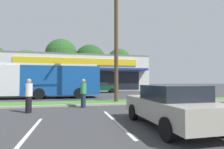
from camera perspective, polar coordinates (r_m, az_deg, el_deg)
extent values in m
cube|color=#427A2D|center=(13.14, -7.76, -8.92)|extent=(56.00, 2.20, 0.12)
cube|color=#99968C|center=(11.94, -7.25, -9.60)|extent=(56.00, 0.24, 0.12)
cube|color=silver|center=(6.08, -25.48, -17.14)|extent=(0.12, 4.80, 0.01)
cube|color=silver|center=(7.33, 1.07, -14.74)|extent=(0.12, 4.80, 0.01)
cube|color=silver|center=(7.47, 21.38, -14.35)|extent=(0.12, 4.80, 0.01)
cube|color=beige|center=(35.81, -10.95, -0.07)|extent=(24.34, 13.33, 5.89)
cube|color=black|center=(29.09, -10.58, -1.89)|extent=(20.45, 0.08, 3.06)
cube|color=navy|center=(28.50, -10.50, 1.91)|extent=(22.88, 1.40, 0.35)
cube|color=gold|center=(29.23, -10.53, 4.13)|extent=(19.47, 0.16, 1.06)
cube|color=slate|center=(36.06, -10.91, 4.85)|extent=(24.34, 13.33, 0.30)
cylinder|color=#473323|center=(45.81, -25.43, -1.62)|extent=(0.44, 0.44, 3.87)
sphere|color=#2D6026|center=(46.03, -25.34, 3.56)|extent=(5.91, 5.91, 5.91)
cylinder|color=#473323|center=(42.26, -15.97, -0.90)|extent=(0.44, 0.44, 5.08)
sphere|color=#23511E|center=(42.70, -15.89, 6.14)|extent=(7.18, 7.18, 7.18)
cylinder|color=#473323|center=(44.71, -7.06, -1.77)|extent=(0.44, 0.44, 3.94)
sphere|color=#1E4719|center=(45.02, -7.03, 4.48)|extent=(7.83, 7.83, 7.83)
cylinder|color=#473323|center=(46.36, 2.30, -1.32)|extent=(0.44, 0.44, 4.73)
sphere|color=#23511E|center=(46.67, 2.29, 4.45)|extent=(6.21, 6.21, 6.21)
cylinder|color=#4C3826|center=(13.81, 1.36, 14.26)|extent=(0.30, 0.30, 11.04)
cube|color=#144793|center=(18.13, -15.59, -1.83)|extent=(7.03, 2.56, 2.70)
cube|color=silver|center=(18.57, -24.45, 2.76)|extent=(12.27, 2.31, 0.20)
cube|color=black|center=(19.79, -23.73, -0.35)|extent=(11.76, 0.07, 1.19)
cylinder|color=black|center=(17.21, -22.25, -5.73)|extent=(1.00, 0.30, 1.00)
cylinder|color=black|center=(19.52, -21.11, -5.31)|extent=(1.00, 0.30, 1.00)
cylinder|color=black|center=(16.99, -10.42, -5.91)|extent=(1.00, 0.30, 1.00)
cylinder|color=black|center=(19.33, -10.70, -5.46)|extent=(1.00, 0.30, 1.00)
cube|color=#9E998C|center=(6.68, 17.94, -10.28)|extent=(1.81, 4.36, 0.64)
cube|color=black|center=(6.44, 18.87, -5.49)|extent=(1.59, 1.96, 0.49)
cylinder|color=black|center=(7.59, 6.88, -11.86)|extent=(0.22, 0.64, 0.64)
cylinder|color=black|center=(8.31, 18.34, -10.92)|extent=(0.22, 0.64, 0.64)
cylinder|color=black|center=(5.17, 17.36, -16.34)|extent=(0.22, 0.64, 0.64)
cylinder|color=black|center=(6.19, 31.73, -13.74)|extent=(0.22, 0.64, 0.64)
cube|color=#0C3F1E|center=(25.64, -3.53, -4.37)|extent=(4.73, 1.74, 0.66)
cube|color=black|center=(25.59, -4.05, -3.10)|extent=(2.13, 1.54, 0.48)
cylinder|color=black|center=(26.73, -0.70, -4.99)|extent=(0.64, 0.22, 0.64)
cylinder|color=black|center=(25.11, 0.09, -5.17)|extent=(0.64, 0.22, 0.64)
cylinder|color=black|center=(26.28, -6.99, -5.02)|extent=(0.64, 0.22, 0.64)
cylinder|color=black|center=(24.64, -6.61, -5.21)|extent=(0.64, 0.22, 0.64)
cylinder|color=#1E2338|center=(11.12, -9.16, -8.25)|extent=(0.30, 0.30, 0.85)
cylinder|color=#338C4C|center=(11.07, -9.14, -4.35)|extent=(0.35, 0.35, 0.67)
sphere|color=tan|center=(11.06, -9.12, -2.02)|extent=(0.23, 0.23, 0.23)
cylinder|color=black|center=(10.10, -25.12, -8.70)|extent=(0.30, 0.30, 0.84)
cylinder|color=silver|center=(10.04, -25.04, -4.44)|extent=(0.35, 0.35, 0.66)
sphere|color=tan|center=(10.03, -25.00, -1.89)|extent=(0.23, 0.23, 0.23)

